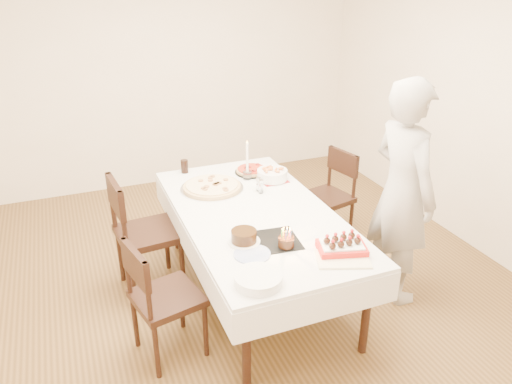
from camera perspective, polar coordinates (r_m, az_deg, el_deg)
name	(u,v)px	position (r m, az deg, el deg)	size (l,w,h in m)	color
floor	(250,285)	(4.36, -0.68, -10.59)	(5.00, 5.00, 0.00)	#51391C
wall_back	(172,72)	(6.06, -9.54, 13.37)	(4.50, 0.04, 2.70)	#F6E6CF
wall_right	(483,106)	(4.97, 24.52, 8.97)	(0.04, 5.00, 2.70)	#F6E6CF
dining_table	(256,253)	(4.08, 0.00, -6.99)	(1.14, 2.14, 0.75)	white
chair_right_savory	(326,198)	(4.86, 8.00, -0.68)	(0.46, 0.46, 0.90)	black
chair_left_savory	(148,233)	(4.17, -12.25, -4.66)	(0.53, 0.53, 1.03)	black
chair_left_dessert	(167,298)	(3.51, -10.10, -11.82)	(0.47, 0.47, 0.91)	black
person	(402,193)	(4.01, 16.35, -0.09)	(0.66, 0.43, 1.80)	#B6B1AC
pizza_white	(212,187)	(4.29, -5.06, 0.63)	(0.54, 0.54, 0.04)	beige
pizza_pepperoni	(252,170)	(4.61, -0.50, 2.49)	(0.31, 0.31, 0.04)	red
red_placemat	(273,180)	(4.46, 1.91, 1.38)	(0.23, 0.23, 0.01)	#B21E1E
pasta_bowl	(272,175)	(4.44, 1.87, 2.00)	(0.27, 0.27, 0.09)	white
taper_candle	(247,160)	(4.41, -1.01, 3.71)	(0.08, 0.08, 0.37)	white
shaker_pair	(261,186)	(4.19, 0.58, 0.64)	(0.10, 0.10, 0.12)	white
cola_glass	(185,166)	(4.64, -8.17, 2.92)	(0.07, 0.07, 0.12)	black
layer_cake	(244,237)	(3.46, -1.39, -5.12)	(0.23, 0.23, 0.09)	black
cake_board	(274,241)	(3.51, 2.09, -5.61)	(0.34, 0.34, 0.01)	black
birthday_cake	(286,238)	(3.40, 3.48, -5.23)	(0.11, 0.11, 0.13)	#321A0D
strawberry_box	(342,247)	(3.41, 9.77, -6.20)	(0.32, 0.21, 0.08)	red
box_lid	(343,260)	(3.35, 9.88, -7.65)	(0.34, 0.23, 0.03)	beige
plate_stack	(258,279)	(3.06, 0.25, -9.92)	(0.30, 0.30, 0.06)	white
china_plate	(252,254)	(3.35, -0.45, -7.10)	(0.25, 0.25, 0.01)	white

